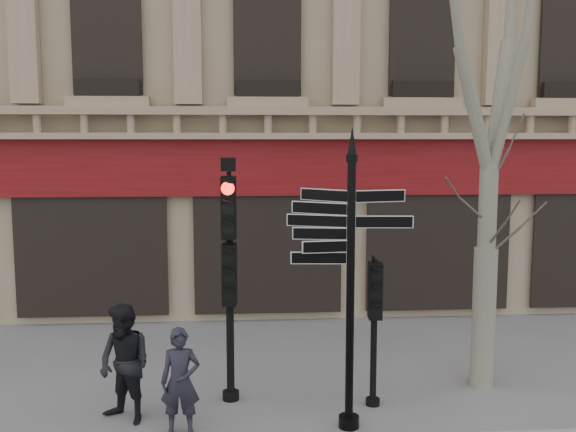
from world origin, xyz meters
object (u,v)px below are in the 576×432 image
Objects in this scene: traffic_signal_main at (229,249)px; traffic_signal_secondary at (374,306)px; pedestrian_a at (180,382)px; fingerpost at (351,229)px; pedestrian_b at (125,364)px.

traffic_signal_main is 2.47m from traffic_signal_secondary.
traffic_signal_main is 2.53× the size of pedestrian_a.
fingerpost is at bearing -120.01° from traffic_signal_secondary.
traffic_signal_secondary is 1.29× the size of pedestrian_b.
traffic_signal_secondary is (0.52, 0.76, -1.34)m from fingerpost.
traffic_signal_main is 2.34m from pedestrian_b.
traffic_signal_main is (-1.76, 1.14, -0.47)m from fingerpost.
fingerpost is 2.46× the size of pedestrian_b.
traffic_signal_main is at bearing 174.71° from traffic_signal_secondary.
traffic_signal_secondary is 3.19m from pedestrian_a.
traffic_signal_main is 2.20× the size of pedestrian_b.
traffic_signal_main is at bearing 58.72° from pedestrian_b.
traffic_signal_secondary is at bearing 70.41° from fingerpost.
traffic_signal_secondary is at bearing 17.11° from pedestrian_a.
fingerpost reaches higher than pedestrian_b.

